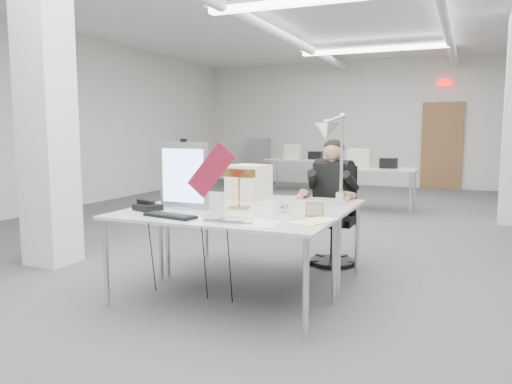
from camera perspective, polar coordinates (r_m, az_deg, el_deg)
room_shell at (r=6.40m, az=7.10°, el=9.39°), size 10.04×14.04×3.24m
desk_main at (r=4.01m, az=-4.07°, el=-2.84°), size 1.80×0.90×0.02m
desk_second at (r=4.82m, az=0.81°, el=-1.14°), size 1.80×0.90×0.02m
bg_desk_a at (r=9.18m, az=12.95°, el=2.60°), size 1.60×0.80×0.02m
bg_desk_b at (r=11.80m, az=5.25°, el=3.71°), size 1.60×0.80×0.02m
filing_cabinet at (r=13.75m, az=0.34°, el=3.62°), size 0.45×0.55×1.20m
office_chair at (r=5.35m, az=8.86°, el=-2.53°), size 0.69×0.69×1.09m
seated_person at (r=5.25m, az=8.80°, el=1.19°), size 0.61×0.67×0.82m
monitor at (r=4.35m, az=-8.20°, el=1.88°), size 0.46×0.05×0.58m
pennant at (r=4.18m, az=-5.15°, el=2.50°), size 0.44×0.05×0.47m
keyboard at (r=3.96m, az=-9.77°, el=-2.70°), size 0.47×0.23×0.02m
laptop at (r=3.70m, az=-3.98°, el=-3.25°), size 0.38×0.25×0.03m
mouse at (r=3.61m, az=-1.04°, el=-3.43°), size 0.11×0.09×0.04m
bankers_lamp at (r=4.34m, az=-1.94°, el=0.36°), size 0.31×0.17×0.34m
desk_phone at (r=4.34m, az=-12.27°, el=-1.72°), size 0.25×0.24×0.05m
picture_frame_left at (r=4.57m, az=-9.59°, el=-0.76°), size 0.16×0.05×0.12m
picture_frame_right at (r=3.94m, az=6.72°, el=-2.01°), size 0.15×0.07×0.11m
desk_clock at (r=4.11m, az=3.12°, el=-1.70°), size 0.10×0.06×0.10m
paper_stack_a at (r=3.63m, az=0.75°, el=-3.62°), size 0.25×0.34×0.01m
paper_stack_b at (r=3.69m, az=6.17°, el=-3.46°), size 0.29×0.33×0.01m
paper_stack_c at (r=3.85m, az=7.83°, el=-3.06°), size 0.21×0.17×0.01m
beige_monitor at (r=4.97m, az=-0.86°, el=1.20°), size 0.43×0.41×0.33m
architect_lamp at (r=4.32m, az=9.01°, el=4.15°), size 0.25×0.72×0.92m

